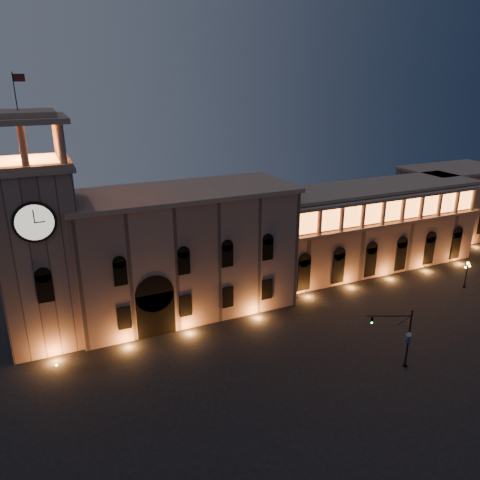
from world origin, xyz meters
The scene contains 7 objects.
ground centered at (0.00, 0.00, 0.00)m, with size 160.00×160.00×0.00m, color black.
government_building centered at (-2.08, 21.93, 8.77)m, with size 30.80×12.80×17.60m.
clock_tower centered at (-20.50, 20.98, 12.50)m, with size 9.80×9.80×32.40m.
colonnade_wing centered at (32.00, 23.92, 7.33)m, with size 40.60×11.50×14.50m.
secondary_building centered at (58.00, 30.00, 7.00)m, with size 20.00×12.00×14.00m, color #7B5B4F.
traffic_light centered at (15.74, -2.24, 3.84)m, with size 4.92×2.41×7.32m.
street_lamp_near centered at (40.45, 9.97, 2.61)m, with size 1.52×0.45×4.38m.
Camera 1 is at (-20.22, -36.99, 32.10)m, focal length 35.00 mm.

